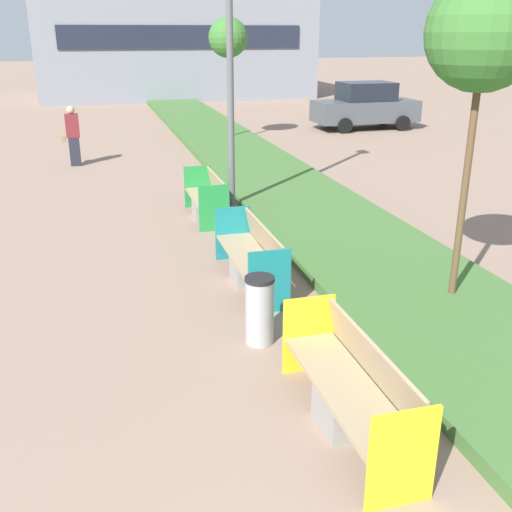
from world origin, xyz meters
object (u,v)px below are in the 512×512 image
(bench_teal_frame, at_px, (252,260))
(litter_bin, at_px, (260,310))
(pedestrian_walking, at_px, (73,135))
(sapling_tree_near, at_px, (484,34))
(street_lamp_post, at_px, (229,13))
(bench_yellow_frame, at_px, (351,394))
(sapling_tree_far, at_px, (228,38))
(parked_car_distant, at_px, (365,106))
(bench_green_frame, at_px, (207,202))

(bench_teal_frame, distance_m, litter_bin, 1.98)
(pedestrian_walking, bearing_deg, sapling_tree_near, -64.91)
(litter_bin, xyz_separation_m, street_lamp_post, (1.02, 5.92, 3.66))
(bench_yellow_frame, bearing_deg, sapling_tree_far, 81.17)
(sapling_tree_near, xyz_separation_m, sapling_tree_far, (0.00, 14.58, -0.18))
(bench_yellow_frame, bearing_deg, street_lamp_post, 85.55)
(street_lamp_post, bearing_deg, parked_car_distant, 52.41)
(bench_teal_frame, bearing_deg, bench_green_frame, 90.08)
(street_lamp_post, bearing_deg, sapling_tree_far, 77.45)
(sapling_tree_near, bearing_deg, parked_car_distant, 69.35)
(street_lamp_post, height_order, parked_car_distant, street_lamp_post)
(bench_teal_frame, height_order, sapling_tree_far, sapling_tree_far)
(litter_bin, relative_size, pedestrian_walking, 0.52)
(street_lamp_post, xyz_separation_m, sapling_tree_near, (2.01, -5.55, -0.38))
(bench_green_frame, relative_size, pedestrian_walking, 1.08)
(bench_green_frame, distance_m, sapling_tree_far, 10.22)
(pedestrian_walking, height_order, parked_car_distant, parked_car_distant)
(pedestrian_walking, bearing_deg, sapling_tree_far, 29.14)
(litter_bin, height_order, sapling_tree_near, sapling_tree_near)
(bench_yellow_frame, distance_m, parked_car_distant, 20.23)
(parked_car_distant, bearing_deg, sapling_tree_near, -111.92)
(bench_yellow_frame, distance_m, sapling_tree_near, 4.84)
(bench_teal_frame, relative_size, litter_bin, 2.54)
(bench_teal_frame, bearing_deg, pedestrian_walking, 105.61)
(bench_teal_frame, xyz_separation_m, street_lamp_post, (0.61, 3.99, 3.74))
(litter_bin, height_order, parked_car_distant, parked_car_distant)
(bench_green_frame, xyz_separation_m, sapling_tree_near, (2.63, -5.23, 3.37))
(pedestrian_walking, bearing_deg, parked_car_distant, 21.13)
(sapling_tree_far, xyz_separation_m, parked_car_distant, (6.02, 1.40, -2.64))
(litter_bin, relative_size, sapling_tree_near, 0.20)
(bench_green_frame, bearing_deg, bench_yellow_frame, -89.96)
(bench_teal_frame, xyz_separation_m, litter_bin, (-0.41, -1.93, 0.08))
(street_lamp_post, height_order, sapling_tree_far, street_lamp_post)
(litter_bin, bearing_deg, street_lamp_post, 80.25)
(litter_bin, bearing_deg, bench_green_frame, 85.89)
(street_lamp_post, relative_size, sapling_tree_far, 1.75)
(bench_green_frame, bearing_deg, sapling_tree_far, 74.31)
(street_lamp_post, bearing_deg, bench_green_frame, -152.87)
(bench_teal_frame, relative_size, sapling_tree_far, 0.54)
(bench_green_frame, xyz_separation_m, street_lamp_post, (0.61, 0.32, 3.75))
(sapling_tree_near, height_order, pedestrian_walking, sapling_tree_near)
(bench_teal_frame, bearing_deg, litter_bin, -101.91)
(sapling_tree_near, bearing_deg, bench_yellow_frame, -138.76)
(bench_green_frame, distance_m, sapling_tree_near, 6.76)
(sapling_tree_far, bearing_deg, bench_teal_frame, -101.38)
(litter_bin, distance_m, sapling_tree_far, 15.56)
(sapling_tree_near, bearing_deg, street_lamp_post, 109.92)
(sapling_tree_far, bearing_deg, bench_yellow_frame, -98.83)
(litter_bin, bearing_deg, sapling_tree_far, 78.55)
(street_lamp_post, distance_m, pedestrian_walking, 7.62)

